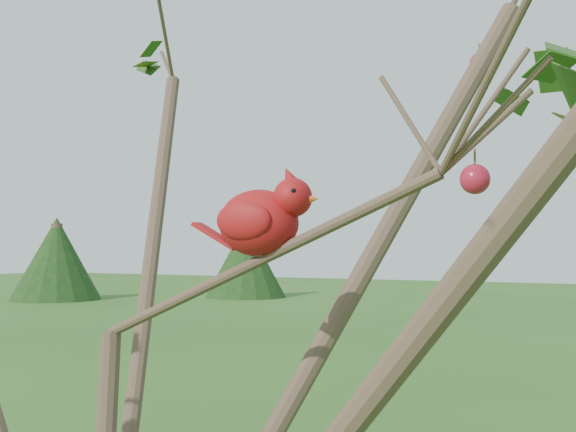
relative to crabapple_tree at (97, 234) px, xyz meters
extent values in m
sphere|color=#AC182D|center=(0.46, 0.63, 0.36)|extent=(0.04, 0.04, 0.04)
sphere|color=#AC182D|center=(0.64, 0.11, 0.05)|extent=(0.04, 0.04, 0.04)
sphere|color=#AC182D|center=(0.57, 0.07, 0.07)|extent=(0.04, 0.04, 0.04)
ellipsoid|color=#9F140D|center=(0.23, 0.10, 0.02)|extent=(0.13, 0.10, 0.10)
sphere|color=#9F140D|center=(0.29, 0.10, 0.05)|extent=(0.06, 0.06, 0.06)
cone|color=#9F140D|center=(0.29, 0.10, 0.08)|extent=(0.04, 0.03, 0.05)
cone|color=#D85914|center=(0.32, 0.10, 0.05)|extent=(0.03, 0.02, 0.02)
ellipsoid|color=black|center=(0.31, 0.10, 0.05)|extent=(0.02, 0.03, 0.03)
cube|color=#9F140D|center=(0.16, 0.10, 0.00)|extent=(0.08, 0.03, 0.05)
ellipsoid|color=#9F140D|center=(0.23, 0.14, 0.02)|extent=(0.09, 0.03, 0.06)
ellipsoid|color=#9F140D|center=(0.23, 0.06, 0.02)|extent=(0.09, 0.03, 0.06)
cylinder|color=#473126|center=(-13.48, 24.06, -0.74)|extent=(0.41, 0.41, 2.75)
cone|color=black|center=(-13.48, 24.06, -0.63)|extent=(3.21, 3.21, 2.98)
cylinder|color=#473126|center=(-19.26, 19.72, -0.68)|extent=(0.43, 0.43, 2.89)
cone|color=black|center=(-19.26, 19.72, -0.56)|extent=(3.37, 3.37, 3.13)
camera|label=1|loc=(0.77, -0.88, -0.02)|focal=45.00mm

